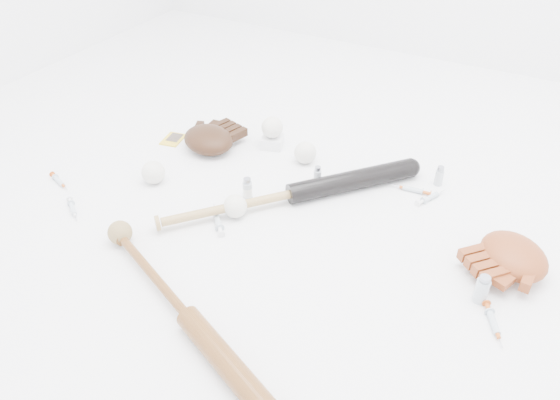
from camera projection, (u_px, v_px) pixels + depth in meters
The scene contains 21 objects.
bat_dark at pixel (292, 194), 1.72m from camera, with size 0.91×0.07×0.07m, color black, non-canonical shape.
bat_wood at pixel (189, 318), 1.32m from camera, with size 0.79×0.06×0.06m, color brown, non-canonical shape.
glove_dark at pixel (209, 139), 1.98m from camera, with size 0.23×0.23×0.08m, color black, non-canonical shape.
glove_tan at pixel (514, 256), 1.48m from camera, with size 0.23×0.23×0.08m, color brown, non-canonical shape.
trading_card at pixel (173, 139), 2.05m from camera, with size 0.07×0.09×0.01m, color gold.
pedestal at pixel (272, 142), 2.00m from camera, with size 0.07×0.07×0.04m, color white.
baseball_on_pedestal at pixel (272, 127), 1.97m from camera, with size 0.08×0.08×0.08m, color silver.
baseball_left at pixel (153, 172), 1.81m from camera, with size 0.08×0.08×0.08m, color silver.
baseball_upper at pixel (305, 153), 1.91m from camera, with size 0.08×0.08×0.08m, color silver.
baseball_mid at pixel (235, 206), 1.66m from camera, with size 0.07×0.07×0.07m, color silver.
baseball_aged at pixel (120, 233), 1.57m from camera, with size 0.07×0.07×0.07m, color olive.
syringe_0 at pixel (73, 209), 1.70m from camera, with size 0.13×0.02×0.02m, color #ADBCC6, non-canonical shape.
syringe_1 at pixel (218, 220), 1.65m from camera, with size 0.17×0.03×0.02m, color #ADBCC6, non-canonical shape.
syringe_2 at pixel (430, 197), 1.75m from camera, with size 0.14×0.03×0.02m, color #ADBCC6, non-canonical shape.
syringe_3 at pixel (493, 323), 1.33m from camera, with size 0.15×0.03×0.02m, color #ADBCC6, non-canonical shape.
syringe_4 at pixel (413, 190), 1.78m from camera, with size 0.14×0.02×0.02m, color #ADBCC6, non-canonical shape.
syringe_5 at pixel (59, 181), 1.82m from camera, with size 0.13×0.02×0.02m, color #ADBCC6, non-canonical shape.
vial_0 at pixel (317, 175), 1.80m from camera, with size 0.03×0.03×0.07m, color #AFB8C0.
vial_1 at pixel (439, 176), 1.80m from camera, with size 0.03×0.03×0.07m, color #AFB8C0.
vial_2 at pixel (247, 189), 1.73m from camera, with size 0.03×0.03×0.08m, color #AFB8C0.
vial_3 at pixel (482, 289), 1.38m from camera, with size 0.04×0.04×0.08m, color #AFB8C0.
Camera 1 is at (0.67, -1.12, 1.04)m, focal length 35.00 mm.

